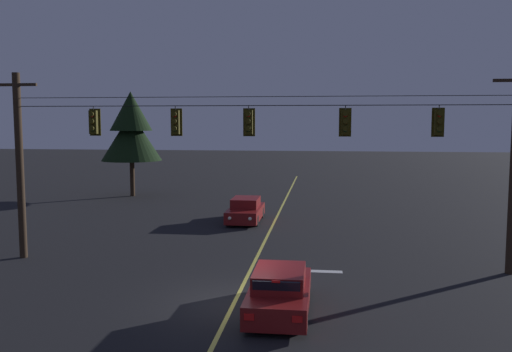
# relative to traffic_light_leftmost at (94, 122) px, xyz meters

# --- Properties ---
(ground_plane) EXTENTS (180.00, 180.00, 0.00)m
(ground_plane) POSITION_rel_traffic_light_leftmost_xyz_m (6.63, -4.72, -5.81)
(ground_plane) COLOR black
(lane_centre_stripe) EXTENTS (0.14, 60.00, 0.01)m
(lane_centre_stripe) POSITION_rel_traffic_light_leftmost_xyz_m (6.63, 6.02, -5.81)
(lane_centre_stripe) COLOR #D1C64C
(lane_centre_stripe) RESTS_ON ground
(stop_bar_paint) EXTENTS (3.40, 0.36, 0.01)m
(stop_bar_paint) POSITION_rel_traffic_light_leftmost_xyz_m (8.53, -0.58, -5.81)
(stop_bar_paint) COLOR silver
(stop_bar_paint) RESTS_ON ground
(signal_span_assembly) EXTENTS (21.75, 0.32, 7.87)m
(signal_span_assembly) POSITION_rel_traffic_light_leftmost_xyz_m (6.63, 0.02, -1.72)
(signal_span_assembly) COLOR #2D2116
(signal_span_assembly) RESTS_ON ground
(traffic_light_leftmost) EXTENTS (0.48, 0.41, 1.22)m
(traffic_light_leftmost) POSITION_rel_traffic_light_leftmost_xyz_m (0.00, 0.00, 0.00)
(traffic_light_leftmost) COLOR black
(traffic_light_left_inner) EXTENTS (0.48, 0.41, 1.22)m
(traffic_light_left_inner) POSITION_rel_traffic_light_leftmost_xyz_m (3.47, 0.00, 0.00)
(traffic_light_left_inner) COLOR black
(traffic_light_centre) EXTENTS (0.48, 0.41, 1.22)m
(traffic_light_centre) POSITION_rel_traffic_light_leftmost_xyz_m (6.46, 0.00, 0.00)
(traffic_light_centre) COLOR black
(traffic_light_right_inner) EXTENTS (0.48, 0.41, 1.22)m
(traffic_light_right_inner) POSITION_rel_traffic_light_leftmost_xyz_m (10.27, 0.00, 0.00)
(traffic_light_right_inner) COLOR black
(traffic_light_rightmost) EXTENTS (0.48, 0.41, 1.22)m
(traffic_light_rightmost) POSITION_rel_traffic_light_leftmost_xyz_m (13.79, 0.00, 0.00)
(traffic_light_rightmost) COLOR black
(car_waiting_near_lane) EXTENTS (1.80, 4.33, 1.39)m
(car_waiting_near_lane) POSITION_rel_traffic_light_leftmost_xyz_m (8.16, -5.35, -5.17)
(car_waiting_near_lane) COLOR maroon
(car_waiting_near_lane) RESTS_ON ground
(car_oncoming_lead) EXTENTS (1.80, 4.42, 1.39)m
(car_oncoming_lead) POSITION_rel_traffic_light_leftmost_xyz_m (4.95, 9.55, -5.17)
(car_oncoming_lead) COLOR maroon
(car_oncoming_lead) RESTS_ON ground
(tree_verge_far) EXTENTS (4.64, 4.64, 8.13)m
(tree_verge_far) POSITION_rel_traffic_light_leftmost_xyz_m (-5.39, 19.16, -0.61)
(tree_verge_far) COLOR #332316
(tree_verge_far) RESTS_ON ground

